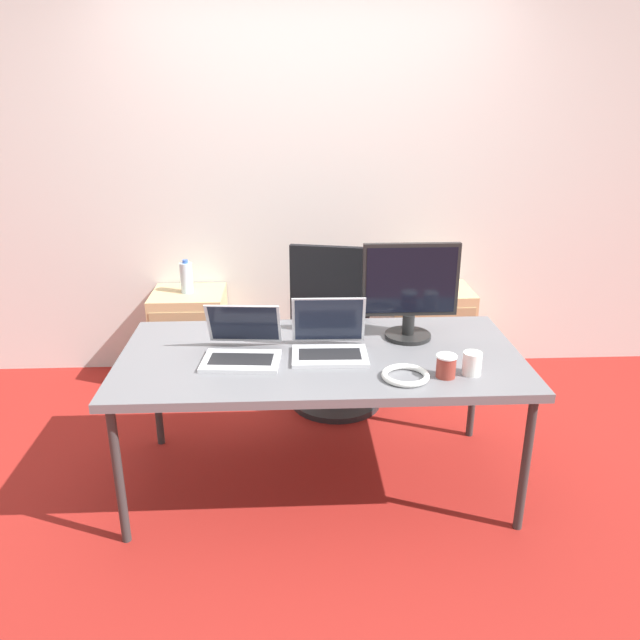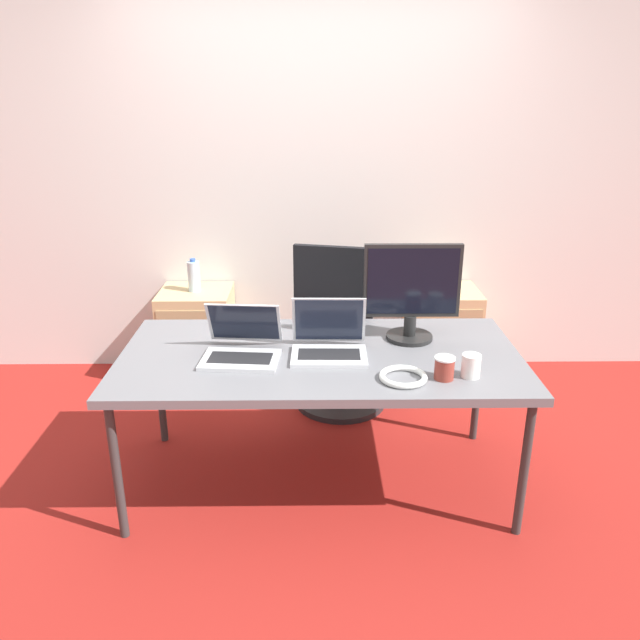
% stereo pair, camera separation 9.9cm
% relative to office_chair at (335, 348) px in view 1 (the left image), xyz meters
% --- Properties ---
extents(ground_plane, '(14.00, 14.00, 0.00)m').
position_rel_office_chair_xyz_m(ground_plane, '(-0.12, -0.76, -0.40)').
color(ground_plane, maroon).
extents(wall_back, '(10.00, 0.05, 2.60)m').
position_rel_office_chair_xyz_m(wall_back, '(-0.12, 0.70, 0.90)').
color(wall_back, silver).
rests_on(wall_back, ground_plane).
extents(desk, '(1.86, 0.92, 0.70)m').
position_rel_office_chair_xyz_m(desk, '(-0.12, -0.76, 0.26)').
color(desk, slate).
rests_on(desk, ground_plane).
extents(office_chair, '(0.57, 0.61, 1.07)m').
position_rel_office_chair_xyz_m(office_chair, '(0.00, 0.00, 0.00)').
color(office_chair, '#232326').
rests_on(office_chair, ground_plane).
extents(cabinet_left, '(0.46, 0.43, 0.62)m').
position_rel_office_chair_xyz_m(cabinet_left, '(-0.93, 0.45, -0.09)').
color(cabinet_left, tan).
rests_on(cabinet_left, ground_plane).
extents(cabinet_right, '(0.46, 0.43, 0.62)m').
position_rel_office_chair_xyz_m(cabinet_right, '(0.70, 0.45, -0.09)').
color(cabinet_right, tan).
rests_on(cabinet_right, ground_plane).
extents(water_bottle, '(0.08, 0.08, 0.22)m').
position_rel_office_chair_xyz_m(water_bottle, '(-0.93, 0.45, 0.32)').
color(water_bottle, silver).
rests_on(water_bottle, cabinet_left).
extents(laptop_left, '(0.37, 0.36, 0.23)m').
position_rel_office_chair_xyz_m(laptop_left, '(-0.48, -0.79, 0.35)').
color(laptop_left, silver).
rests_on(laptop_left, desk).
extents(laptop_right, '(0.35, 0.29, 0.25)m').
position_rel_office_chair_xyz_m(laptop_right, '(-0.08, -0.76, 0.35)').
color(laptop_right, silver).
rests_on(laptop_right, desk).
extents(monitor, '(0.46, 0.23, 0.48)m').
position_rel_office_chair_xyz_m(monitor, '(0.32, -0.58, 0.54)').
color(monitor, black).
rests_on(monitor, desk).
extents(coffee_cup_white, '(0.08, 0.08, 0.10)m').
position_rel_office_chair_xyz_m(coffee_cup_white, '(0.52, -1.01, 0.35)').
color(coffee_cup_white, white).
rests_on(coffee_cup_white, desk).
extents(coffee_cup_brown, '(0.09, 0.09, 0.10)m').
position_rel_office_chair_xyz_m(coffee_cup_brown, '(0.40, -1.03, 0.35)').
color(coffee_cup_brown, maroon).
rests_on(coffee_cup_brown, desk).
extents(cable_coil, '(0.21, 0.21, 0.03)m').
position_rel_office_chair_xyz_m(cable_coil, '(0.23, -1.04, 0.31)').
color(cable_coil, white).
rests_on(cable_coil, desk).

